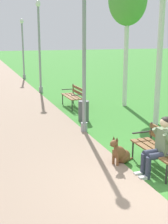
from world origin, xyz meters
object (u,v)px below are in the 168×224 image
(park_bench_near, at_px, (161,146))
(dog_brown, at_px, (121,153))
(birch_tree_third, at_px, (128,1))
(lamp_post_far, at_px, (23,48))
(lamp_post_mid, at_px, (39,46))
(person_seated_on_near_bench, at_px, (160,144))
(park_bench_mid, at_px, (74,95))
(lamp_post_near, at_px, (84,60))
(litter_bin, at_px, (84,111))

(park_bench_near, distance_m, dog_brown, 0.90)
(birch_tree_third, bearing_deg, lamp_post_far, 105.16)
(park_bench_near, relative_size, lamp_post_mid, 0.33)
(lamp_post_mid, bearing_deg, birch_tree_third, -58.08)
(park_bench_near, xyz_separation_m, lamp_post_mid, (-0.54, 10.19, 1.84))
(person_seated_on_near_bench, distance_m, birch_tree_third, 7.48)
(park_bench_near, distance_m, lamp_post_far, 15.83)
(lamp_post_far, bearing_deg, person_seated_on_near_bench, -88.80)
(lamp_post_far, bearing_deg, park_bench_mid, -86.32)
(dog_brown, relative_size, lamp_post_near, 0.19)
(park_bench_near, xyz_separation_m, lamp_post_far, (-0.54, 15.75, 1.54))
(park_bench_near, bearing_deg, lamp_post_mid, 93.03)
(person_seated_on_near_bench, height_order, dog_brown, person_seated_on_near_bench)
(park_bench_mid, distance_m, birch_tree_third, 4.23)
(person_seated_on_near_bench, xyz_separation_m, lamp_post_mid, (-0.33, 10.46, 1.67))
(person_seated_on_near_bench, bearing_deg, lamp_post_far, 91.20)
(person_seated_on_near_bench, distance_m, dog_brown, 1.00)
(park_bench_mid, bearing_deg, person_seated_on_near_bench, -92.29)
(lamp_post_far, bearing_deg, lamp_post_mid, -89.98)
(lamp_post_near, relative_size, birch_tree_third, 0.80)
(lamp_post_far, bearing_deg, birch_tree_third, -74.84)
(dog_brown, xyz_separation_m, lamp_post_near, (0.03, 2.55, 1.90))
(lamp_post_mid, xyz_separation_m, birch_tree_third, (2.66, -4.27, 1.83))
(person_seated_on_near_bench, xyz_separation_m, litter_bin, (-0.08, 4.52, -0.33))
(lamp_post_far, bearing_deg, dog_brown, -90.68)
(birch_tree_third, bearing_deg, person_seated_on_near_bench, -110.62)
(lamp_post_near, distance_m, lamp_post_far, 12.72)
(lamp_post_far, height_order, litter_bin, lamp_post_far)
(lamp_post_near, xyz_separation_m, birch_tree_third, (2.82, 2.89, 2.02))
(park_bench_near, distance_m, lamp_post_mid, 10.37)
(park_bench_mid, distance_m, lamp_post_mid, 4.25)
(person_seated_on_near_bench, relative_size, dog_brown, 1.60)
(park_bench_near, height_order, lamp_post_mid, lamp_post_mid)
(person_seated_on_near_bench, xyz_separation_m, dog_brown, (-0.51, 0.75, -0.42))
(person_seated_on_near_bench, bearing_deg, birch_tree_third, 69.38)
(lamp_post_near, height_order, birch_tree_third, birch_tree_third)
(lamp_post_near, relative_size, litter_bin, 5.97)
(lamp_post_near, height_order, lamp_post_far, lamp_post_near)
(lamp_post_far, xyz_separation_m, litter_bin, (0.26, -11.50, -1.70))
(lamp_post_mid, distance_m, birch_tree_third, 5.36)
(park_bench_near, distance_m, birch_tree_third, 7.28)
(person_seated_on_near_bench, relative_size, birch_tree_third, 0.24)
(park_bench_near, bearing_deg, person_seated_on_near_bench, -127.50)
(park_bench_near, height_order, person_seated_on_near_bench, person_seated_on_near_bench)
(lamp_post_near, height_order, lamp_post_mid, lamp_post_mid)
(park_bench_near, height_order, dog_brown, park_bench_near)
(lamp_post_near, distance_m, birch_tree_third, 4.51)
(park_bench_near, xyz_separation_m, litter_bin, (-0.28, 4.25, -0.16))
(lamp_post_near, height_order, litter_bin, lamp_post_near)
(dog_brown, distance_m, lamp_post_far, 15.37)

